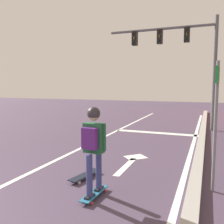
# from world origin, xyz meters

# --- Properties ---
(lane_line_center) EXTENTS (0.12, 20.00, 0.01)m
(lane_line_center) POSITION_xyz_m (0.16, 6.00, 0.00)
(lane_line_center) COLOR silver
(lane_line_center) RESTS_ON ground
(lane_line_curbside) EXTENTS (0.12, 20.00, 0.01)m
(lane_line_curbside) POSITION_xyz_m (3.44, 6.00, 0.00)
(lane_line_curbside) COLOR silver
(lane_line_curbside) RESTS_ON ground
(stop_bar) EXTENTS (3.43, 0.40, 0.01)m
(stop_bar) POSITION_xyz_m (1.88, 8.78, 0.00)
(stop_bar) COLOR silver
(stop_bar) RESTS_ON ground
(lane_arrow_stem) EXTENTS (0.16, 1.40, 0.01)m
(lane_arrow_stem) POSITION_xyz_m (2.05, 4.22, 0.00)
(lane_arrow_stem) COLOR silver
(lane_arrow_stem) RESTS_ON ground
(lane_arrow_head) EXTENTS (0.71, 0.71, 0.01)m
(lane_arrow_head) POSITION_xyz_m (2.05, 5.07, 0.00)
(lane_arrow_head) COLOR silver
(lane_arrow_head) RESTS_ON ground
(curb_strip) EXTENTS (0.24, 24.00, 0.14)m
(curb_strip) POSITION_xyz_m (3.69, 6.00, 0.07)
(curb_strip) COLOR #9C9890
(curb_strip) RESTS_ON ground
(skateboard) EXTENTS (0.23, 0.77, 0.08)m
(skateboard) POSITION_xyz_m (2.05, 2.44, 0.06)
(skateboard) COLOR #246386
(skateboard) RESTS_ON ground
(skater) EXTENTS (0.43, 0.59, 1.54)m
(skater) POSITION_xyz_m (2.05, 2.42, 1.03)
(skater) COLOR navy
(skater) RESTS_ON skateboard
(spare_skateboard) EXTENTS (0.38, 0.89, 0.08)m
(spare_skateboard) POSITION_xyz_m (1.48, 3.16, 0.07)
(spare_skateboard) COLOR black
(spare_skateboard) RESTS_ON ground
(traffic_signal_mast) EXTENTS (4.91, 0.34, 4.97)m
(traffic_signal_mast) POSITION_xyz_m (2.59, 10.28, 3.63)
(traffic_signal_mast) COLOR #5A5B60
(traffic_signal_mast) RESTS_ON ground
(street_sign_post) EXTENTS (0.08, 0.44, 2.42)m
(street_sign_post) POSITION_xyz_m (4.01, 3.47, 1.57)
(street_sign_post) COLOR slate
(street_sign_post) RESTS_ON ground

